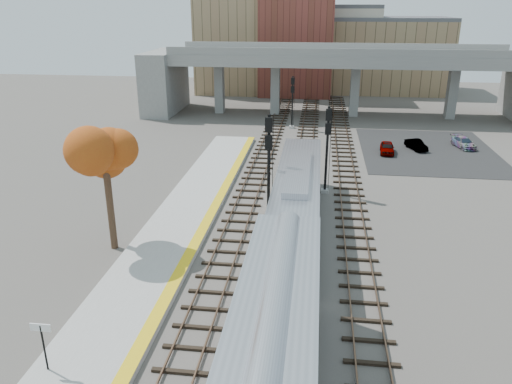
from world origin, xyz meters
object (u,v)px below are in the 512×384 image
(signal_mast_near, at_px, (269,168))
(car_a, at_px, (387,148))
(signal_mast_far, at_px, (292,104))
(car_c, at_px, (464,143))
(signal_mast_mid, at_px, (327,151))
(car_b, at_px, (416,145))
(locomotive, at_px, (297,197))
(tree, at_px, (104,153))

(signal_mast_near, bearing_deg, car_a, 60.63)
(signal_mast_far, bearing_deg, car_c, -19.48)
(signal_mast_mid, xyz_separation_m, car_b, (9.78, 14.33, -3.06))
(signal_mast_mid, xyz_separation_m, car_c, (15.07, 15.86, -3.05))
(locomotive, relative_size, signal_mast_mid, 2.62)
(signal_mast_near, bearing_deg, signal_mast_mid, 56.90)
(car_b, bearing_deg, tree, -151.66)
(locomotive, bearing_deg, car_b, 61.24)
(signal_mast_mid, relative_size, car_b, 2.22)
(locomotive, bearing_deg, car_c, 53.42)
(signal_mast_mid, distance_m, car_c, 22.09)
(signal_mast_far, distance_m, car_c, 20.49)
(tree, distance_m, car_c, 40.19)
(signal_mast_mid, distance_m, car_a, 14.46)
(signal_mast_mid, height_order, signal_mast_far, signal_mast_mid)
(car_b, bearing_deg, locomotive, -138.64)
(signal_mast_far, bearing_deg, locomotive, -85.97)
(signal_mast_far, bearing_deg, signal_mast_near, -90.00)
(locomotive, distance_m, tree, 13.09)
(car_b, height_order, car_c, car_c)
(signal_mast_near, xyz_separation_m, signal_mast_mid, (4.10, 6.29, -0.39))
(signal_mast_near, xyz_separation_m, signal_mast_far, (-0.00, 28.93, -0.93))
(signal_mast_near, height_order, tree, tree)
(locomotive, height_order, signal_mast_mid, signal_mast_mid)
(tree, bearing_deg, car_c, 44.01)
(tree, relative_size, car_b, 2.64)
(tree, bearing_deg, car_b, 48.22)
(signal_mast_far, xyz_separation_m, car_c, (19.17, -6.78, -2.50))
(tree, relative_size, car_c, 2.25)
(signal_mast_mid, bearing_deg, car_b, 55.69)
(car_b, relative_size, car_c, 0.85)
(locomotive, height_order, tree, tree)
(signal_mast_near, relative_size, car_b, 2.40)
(tree, bearing_deg, signal_mast_near, 30.14)
(signal_mast_near, height_order, car_c, signal_mast_near)
(signal_mast_mid, xyz_separation_m, car_a, (6.51, 12.55, -3.00))
(signal_mast_mid, bearing_deg, car_a, 62.61)
(locomotive, xyz_separation_m, signal_mast_mid, (2.00, 7.13, 1.36))
(signal_mast_mid, distance_m, car_b, 17.62)
(locomotive, relative_size, car_b, 5.84)
(car_a, xyz_separation_m, car_b, (3.28, 1.78, -0.06))
(signal_mast_mid, bearing_deg, car_c, 46.47)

